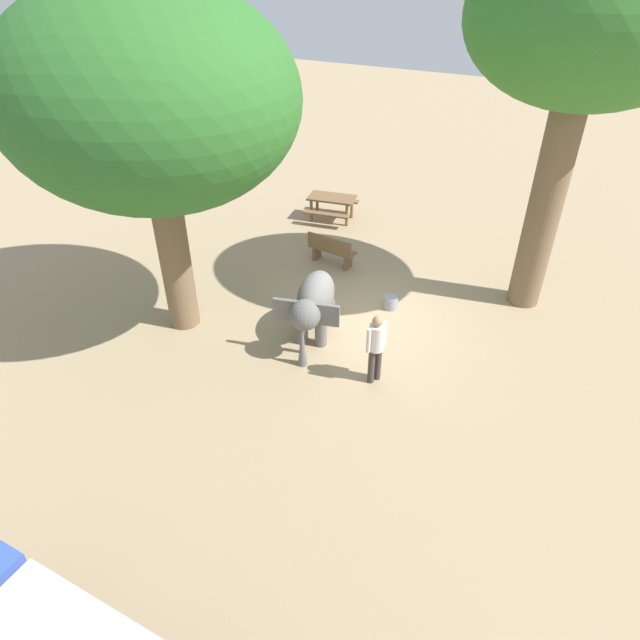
% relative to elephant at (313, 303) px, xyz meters
% --- Properties ---
extents(ground_plane, '(60.00, 60.00, 0.00)m').
position_rel_elephant_xyz_m(ground_plane, '(-0.72, -1.13, -0.95)').
color(ground_plane, tan).
extents(elephant, '(1.51, 2.17, 1.49)m').
position_rel_elephant_xyz_m(elephant, '(0.00, 0.00, 0.00)').
color(elephant, slate).
rests_on(elephant, ground_plane).
extents(person_handler, '(0.32, 0.46, 1.62)m').
position_rel_elephant_xyz_m(person_handler, '(-1.82, 0.75, -0.01)').
color(person_handler, '#3F3833').
rests_on(person_handler, ground_plane).
extents(shade_tree_main, '(4.89, 4.49, 8.18)m').
position_rel_elephant_xyz_m(shade_tree_main, '(-4.02, -3.86, 5.34)').
color(shade_tree_main, brown).
rests_on(shade_tree_main, ground_plane).
extents(shade_tree_secondary, '(5.99, 5.49, 7.31)m').
position_rel_elephant_xyz_m(shade_tree_secondary, '(3.05, 0.86, 4.19)').
color(shade_tree_secondary, brown).
rests_on(shade_tree_secondary, ground_plane).
extents(wooden_bench, '(1.44, 0.55, 0.88)m').
position_rel_elephant_xyz_m(wooden_bench, '(1.19, -3.32, -0.48)').
color(wooden_bench, brown).
rests_on(wooden_bench, ground_plane).
extents(picnic_table_near, '(1.73, 1.71, 0.78)m').
position_rel_elephant_xyz_m(picnic_table_near, '(2.52, -6.08, -0.37)').
color(picnic_table_near, brown).
rests_on(picnic_table_near, ground_plane).
extents(feed_bucket, '(0.36, 0.36, 0.32)m').
position_rel_elephant_xyz_m(feed_bucket, '(-1.13, -1.98, -0.79)').
color(feed_bucket, gray).
rests_on(feed_bucket, ground_plane).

